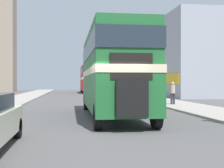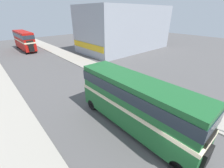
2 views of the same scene
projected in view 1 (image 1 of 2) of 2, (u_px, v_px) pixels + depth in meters
The scene contains 4 objects.
ground_plane at pixel (109, 130), 11.61m from camera, with size 120.00×120.00×0.00m, color #565454.
double_decker_bus at pixel (112, 68), 15.94m from camera, with size 2.54×10.51×4.20m.
bus_distant at pixel (89, 77), 51.21m from camera, with size 2.39×10.20×4.41m.
pedestrian_walking at pixel (173, 92), 23.34m from camera, with size 0.34×0.34×1.68m.
Camera 1 is at (-1.44, -11.52, 1.78)m, focal length 50.00 mm.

